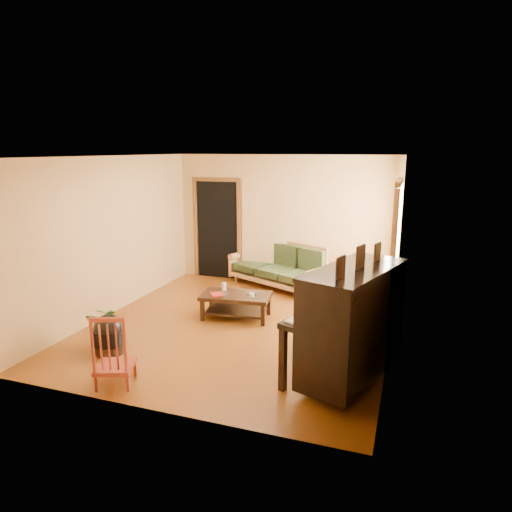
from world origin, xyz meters
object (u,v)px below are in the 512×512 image
at_px(sofa, 277,266).
at_px(ceramic_crock, 382,288).
at_px(red_chair, 114,349).
at_px(potted_plant, 108,325).
at_px(armchair, 349,312).
at_px(footstool, 109,339).
at_px(coffee_table, 236,306).
at_px(piano, 352,326).

xyz_separation_m(sofa, ceramic_crock, (2.02, 0.17, -0.32)).
distance_m(red_chair, potted_plant, 1.20).
bearing_deg(sofa, ceramic_crock, 29.14).
xyz_separation_m(armchair, footstool, (-3.01, -1.43, -0.25)).
height_order(coffee_table, footstool, coffee_table).
relative_size(sofa, footstool, 4.90).
relative_size(footstool, potted_plant, 0.72).
height_order(armchair, piano, piano).
xyz_separation_m(piano, footstool, (-3.19, -0.30, -0.50)).
relative_size(piano, red_chair, 1.77).
height_order(armchair, footstool, armchair).
bearing_deg(armchair, ceramic_crock, 99.37).
xyz_separation_m(red_chair, ceramic_crock, (2.72, 4.50, -0.32)).
bearing_deg(potted_plant, ceramic_crock, 45.89).
bearing_deg(coffee_table, ceramic_crock, 42.99).
xyz_separation_m(piano, red_chair, (-2.60, -0.99, -0.25)).
xyz_separation_m(footstool, ceramic_crock, (3.32, 3.81, -0.07)).
bearing_deg(piano, ceramic_crock, 105.84).
bearing_deg(coffee_table, sofa, 85.36).
bearing_deg(sofa, potted_plant, -88.97).
height_order(footstool, red_chair, red_chair).
height_order(coffee_table, red_chair, red_chair).
distance_m(coffee_table, red_chair, 2.55).
xyz_separation_m(red_chair, potted_plant, (-0.77, 0.90, -0.15)).
distance_m(piano, ceramic_crock, 3.56).
relative_size(footstool, ceramic_crock, 1.67).
bearing_deg(armchair, coffee_table, -174.21).
relative_size(sofa, potted_plant, 3.52).
bearing_deg(piano, red_chair, -141.37).
height_order(footstool, ceramic_crock, footstool).
relative_size(red_chair, potted_plant, 1.52).
bearing_deg(coffee_table, piano, -36.04).
bearing_deg(potted_plant, red_chair, -49.44).
distance_m(footstool, ceramic_crock, 5.05).
distance_m(sofa, piano, 3.85).
xyz_separation_m(coffee_table, armchair, (1.86, -0.36, 0.25)).
height_order(red_chair, ceramic_crock, red_chair).
height_order(sofa, armchair, armchair).
height_order(coffee_table, ceramic_crock, coffee_table).
bearing_deg(ceramic_crock, coffee_table, -137.01).
bearing_deg(coffee_table, footstool, -122.61).
xyz_separation_m(armchair, red_chair, (-2.41, -2.12, -0.01)).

